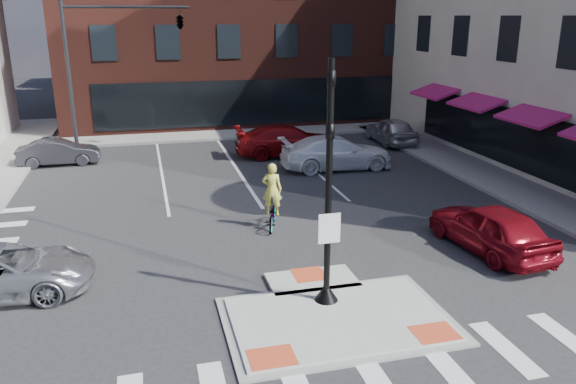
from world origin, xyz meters
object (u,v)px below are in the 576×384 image
object	(u,v)px
cyclist	(272,206)
white_pickup	(336,153)
bg_car_silver	(391,130)
bg_car_dark	(59,152)
bg_car_red	(288,140)
red_sedan	(491,228)

from	to	relation	value
cyclist	white_pickup	bearing A→B (deg)	-106.57
white_pickup	bg_car_silver	world-z (taller)	white_pickup
white_pickup	bg_car_dark	bearing A→B (deg)	73.79
bg_car_dark	cyclist	distance (m)	13.65
bg_car_silver	bg_car_red	xyz separation A→B (m)	(-6.44, -1.34, 0.04)
white_pickup	bg_car_red	distance (m)	3.48
red_sedan	cyclist	xyz separation A→B (m)	(-6.07, 3.66, 0.01)
white_pickup	cyclist	distance (m)	8.34
bg_car_silver	red_sedan	bearing A→B (deg)	78.07
white_pickup	bg_car_dark	world-z (taller)	white_pickup
red_sedan	bg_car_dark	size ratio (longest dim) A/B	1.17
red_sedan	white_pickup	distance (m)	10.61
bg_car_silver	cyclist	xyz separation A→B (m)	(-9.60, -11.32, 0.02)
bg_car_red	cyclist	size ratio (longest dim) A/B	2.40
white_pickup	bg_car_dark	xyz separation A→B (m)	(-12.89, 4.07, -0.15)
red_sedan	bg_car_silver	world-z (taller)	red_sedan
bg_car_silver	cyclist	distance (m)	14.84
white_pickup	bg_car_red	bearing A→B (deg)	28.05
bg_car_silver	bg_car_red	size ratio (longest dim) A/B	0.80
red_sedan	cyclist	distance (m)	7.08
red_sedan	white_pickup	xyz separation A→B (m)	(-1.34, 10.52, 0.02)
white_pickup	cyclist	size ratio (longest dim) A/B	2.34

